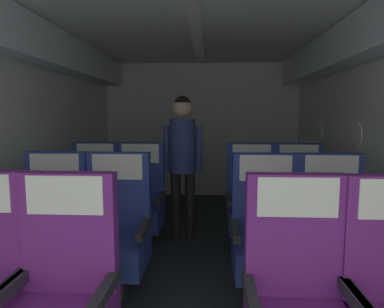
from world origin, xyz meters
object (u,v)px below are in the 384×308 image
(seat_c_right_aisle, at_px, (299,205))
(seat_c_right_window, at_px, (252,205))
(flight_attendant, at_px, (183,152))
(seat_b_left_aisle, at_px, (116,235))
(seat_c_left_window, at_px, (94,202))
(seat_b_right_aisle, at_px, (333,238))
(seat_b_left_window, at_px, (52,233))
(seat_a_left_aisle, at_px, (61,301))
(seat_a_right_window, at_px, (299,306))
(seat_c_left_aisle, at_px, (139,203))
(seat_b_right_window, at_px, (266,238))

(seat_c_right_aisle, xyz_separation_m, seat_c_right_window, (-0.49, 0.00, 0.00))
(seat_c_right_window, relative_size, flight_attendant, 0.68)
(seat_b_left_aisle, xyz_separation_m, seat_c_left_window, (-0.50, 0.93, 0.00))
(seat_b_right_aisle, height_order, seat_c_right_aisle, same)
(seat_b_left_window, bearing_deg, seat_c_right_aisle, 23.24)
(seat_a_left_aisle, xyz_separation_m, flight_attendant, (0.43, 2.09, 0.52))
(seat_b_right_aisle, height_order, flight_attendant, flight_attendant)
(flight_attendant, bearing_deg, seat_b_left_window, 59.90)
(seat_a_right_window, bearing_deg, seat_c_left_aisle, 122.72)
(seat_c_right_aisle, relative_size, seat_c_right_window, 1.00)
(seat_a_left_aisle, height_order, seat_b_left_aisle, same)
(seat_a_left_aisle, relative_size, seat_c_left_window, 1.00)
(seat_a_right_window, xyz_separation_m, seat_b_left_aisle, (-1.16, 0.91, 0.00))
(seat_b_left_window, xyz_separation_m, seat_b_right_window, (1.66, -0.01, 0.00))
(seat_b_right_aisle, xyz_separation_m, seat_c_left_aisle, (-1.66, 0.91, 0.00))
(seat_a_right_window, relative_size, flight_attendant, 0.68)
(seat_b_left_aisle, distance_m, seat_c_right_window, 1.48)
(seat_a_right_window, relative_size, seat_b_left_aisle, 1.00)
(seat_b_left_window, distance_m, seat_c_right_aisle, 2.34)
(seat_b_right_aisle, distance_m, seat_c_right_aisle, 0.91)
(seat_c_left_window, height_order, seat_c_left_aisle, same)
(seat_b_right_window, relative_size, seat_c_left_aisle, 1.00)
(seat_c_left_aisle, relative_size, seat_c_right_window, 1.00)
(seat_a_left_aisle, xyz_separation_m, seat_b_right_aisle, (1.66, 0.94, 0.00))
(seat_b_left_aisle, height_order, seat_c_right_aisle, same)
(seat_a_right_window, relative_size, seat_b_right_window, 1.00)
(seat_b_left_window, xyz_separation_m, seat_c_left_window, (0.00, 0.92, 0.00))
(seat_b_left_window, distance_m, seat_c_left_aisle, 1.04)
(seat_b_left_aisle, height_order, seat_c_left_window, same)
(seat_b_left_aisle, height_order, seat_b_right_window, same)
(seat_c_right_aisle, height_order, seat_c_right_window, same)
(seat_b_left_window, relative_size, seat_b_left_aisle, 1.00)
(seat_a_left_aisle, bearing_deg, seat_c_left_aisle, 90.16)
(seat_a_right_window, distance_m, seat_c_left_aisle, 2.17)
(seat_c_right_aisle, bearing_deg, seat_b_right_window, -117.89)
(seat_c_right_window, bearing_deg, seat_b_left_window, -150.97)
(seat_b_right_window, bearing_deg, seat_b_left_aisle, 179.89)
(seat_c_right_aisle, distance_m, flight_attendant, 1.34)
(seat_b_right_aisle, height_order, seat_c_left_aisle, same)
(seat_b_left_aisle, relative_size, seat_c_left_window, 1.00)
(seat_c_left_window, bearing_deg, flight_attendant, 14.33)
(flight_attendant, bearing_deg, seat_a_right_window, 118.28)
(seat_c_left_aisle, distance_m, flight_attendant, 0.72)
(seat_b_right_aisle, bearing_deg, seat_a_right_window, -118.00)
(seat_c_left_window, distance_m, seat_c_left_aisle, 0.49)
(seat_b_right_aisle, relative_size, seat_c_left_window, 1.00)
(seat_a_right_window, bearing_deg, seat_b_left_aisle, 142.02)
(seat_a_right_window, xyz_separation_m, seat_b_right_window, (-0.01, 0.90, 0.00))
(seat_b_right_aisle, xyz_separation_m, flight_attendant, (-1.22, 1.15, 0.52))
(seat_b_right_window, height_order, flight_attendant, flight_attendant)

